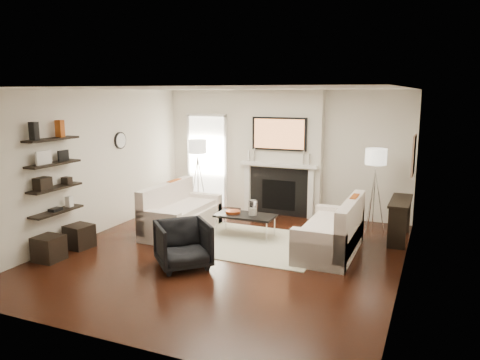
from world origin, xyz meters
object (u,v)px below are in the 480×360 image
at_px(coffee_table, 245,216).
at_px(ottoman_near, 79,236).
at_px(lamp_left_shade, 198,147).
at_px(armchair, 183,242).
at_px(lamp_right_shade, 376,157).
at_px(loveseat_left_base, 182,221).
at_px(loveseat_right_base, 329,240).

distance_m(coffee_table, ottoman_near, 2.95).
xyz_separation_m(coffee_table, lamp_left_shade, (-1.78, 1.48, 1.05)).
relative_size(coffee_table, armchair, 1.40).
bearing_deg(lamp_left_shade, ottoman_near, -101.02).
bearing_deg(lamp_right_shade, lamp_left_shade, 177.74).
xyz_separation_m(loveseat_left_base, lamp_left_shade, (-0.55, 1.69, 1.24)).
bearing_deg(coffee_table, loveseat_left_base, -170.13).
bearing_deg(lamp_left_shade, loveseat_right_base, -27.13).
bearing_deg(ottoman_near, coffee_table, 35.42).
xyz_separation_m(loveseat_right_base, coffee_table, (-1.63, 0.27, 0.19)).
xyz_separation_m(loveseat_left_base, ottoman_near, (-1.17, -1.49, -0.01)).
height_order(coffee_table, lamp_left_shade, lamp_left_shade).
distance_m(loveseat_right_base, lamp_right_shade, 2.08).
bearing_deg(loveseat_right_base, coffee_table, 170.69).
bearing_deg(armchair, loveseat_left_base, 75.95).
bearing_deg(loveseat_left_base, loveseat_right_base, -1.10).
xyz_separation_m(lamp_left_shade, lamp_right_shade, (3.90, -0.15, 0.00)).
xyz_separation_m(coffee_table, armchair, (-0.28, -1.80, -0.01)).
distance_m(loveseat_left_base, loveseat_right_base, 2.86).
height_order(loveseat_right_base, ottoman_near, loveseat_right_base).
height_order(loveseat_right_base, lamp_left_shade, lamp_left_shade).
distance_m(loveseat_left_base, coffee_table, 1.26).
relative_size(lamp_right_shade, ottoman_near, 1.00).
height_order(armchair, lamp_right_shade, lamp_right_shade).
height_order(loveseat_left_base, armchair, armchair).
xyz_separation_m(armchair, lamp_right_shade, (2.41, 3.12, 1.06)).
distance_m(lamp_right_shade, ottoman_near, 5.58).
distance_m(lamp_left_shade, ottoman_near, 3.47).
distance_m(loveseat_right_base, coffee_table, 1.66).
bearing_deg(loveseat_right_base, lamp_right_shade, 72.81).
bearing_deg(armchair, lamp_right_shade, 7.60).
xyz_separation_m(coffee_table, lamp_right_shade, (2.12, 1.32, 1.05)).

